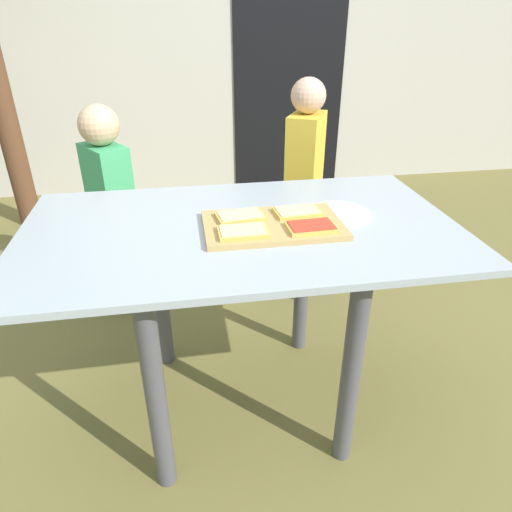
% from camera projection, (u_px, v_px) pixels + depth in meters
% --- Properties ---
extents(ground_plane, '(16.00, 16.00, 0.00)m').
position_uv_depth(ground_plane, '(244.00, 400.00, 1.80)').
color(ground_plane, olive).
extents(house_wall_back, '(8.00, 0.20, 2.47)m').
position_uv_depth(house_wall_back, '(193.00, 28.00, 3.49)').
color(house_wall_back, '#BCB7A8').
rests_on(house_wall_back, ground).
extents(house_door, '(0.90, 0.02, 2.00)m').
position_uv_depth(house_door, '(290.00, 61.00, 3.62)').
color(house_door, black).
rests_on(house_door, ground).
extents(dining_table, '(1.37, 0.79, 0.76)m').
position_uv_depth(dining_table, '(242.00, 262.00, 1.50)').
color(dining_table, '#9DA9AC').
rests_on(dining_table, ground).
extents(cutting_board, '(0.43, 0.26, 0.02)m').
position_uv_depth(cutting_board, '(273.00, 225.00, 1.42)').
color(cutting_board, tan).
rests_on(cutting_board, dining_table).
extents(pizza_slice_near_right, '(0.15, 0.10, 0.02)m').
position_uv_depth(pizza_slice_near_right, '(312.00, 227.00, 1.37)').
color(pizza_slice_near_right, gold).
rests_on(pizza_slice_near_right, cutting_board).
extents(pizza_slice_far_right, '(0.15, 0.11, 0.02)m').
position_uv_depth(pizza_slice_far_right, '(298.00, 212.00, 1.47)').
color(pizza_slice_far_right, gold).
rests_on(pizza_slice_far_right, cutting_board).
extents(pizza_slice_far_left, '(0.16, 0.11, 0.02)m').
position_uv_depth(pizza_slice_far_left, '(239.00, 216.00, 1.44)').
color(pizza_slice_far_left, gold).
rests_on(pizza_slice_far_left, cutting_board).
extents(pizza_slice_near_left, '(0.15, 0.10, 0.02)m').
position_uv_depth(pizza_slice_near_left, '(243.00, 231.00, 1.34)').
color(pizza_slice_near_left, gold).
rests_on(pizza_slice_near_left, cutting_board).
extents(plate_white_right, '(0.21, 0.21, 0.01)m').
position_uv_depth(plate_white_right, '(338.00, 213.00, 1.51)').
color(plate_white_right, white).
rests_on(plate_white_right, dining_table).
extents(child_left, '(0.25, 0.28, 1.01)m').
position_uv_depth(child_left, '(111.00, 199.00, 2.13)').
color(child_left, '#3D494A').
rests_on(child_left, ground).
extents(child_right, '(0.24, 0.28, 1.10)m').
position_uv_depth(child_right, '(304.00, 180.00, 2.23)').
color(child_right, navy).
rests_on(child_right, ground).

